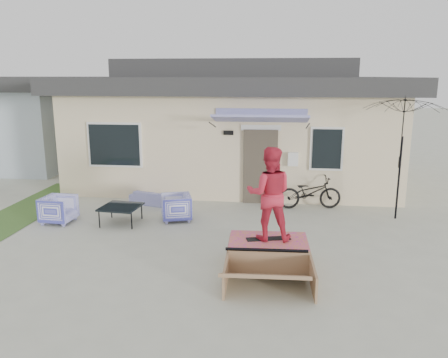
# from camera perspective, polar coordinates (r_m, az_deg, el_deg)

# --- Properties ---
(ground) EXTENTS (90.00, 90.00, 0.00)m
(ground) POSITION_cam_1_polar(r_m,az_deg,el_deg) (8.72, -3.45, -10.99)
(ground) COLOR #AFB29F
(ground) RESTS_ON ground
(grass_strip) EXTENTS (1.40, 8.00, 0.01)m
(grass_strip) POSITION_cam_1_polar(r_m,az_deg,el_deg) (12.39, -26.12, -4.94)
(grass_strip) COLOR #395E28
(grass_strip) RESTS_ON ground
(house) EXTENTS (10.80, 8.49, 4.10)m
(house) POSITION_cam_1_polar(r_m,az_deg,el_deg) (15.97, 1.62, 7.27)
(house) COLOR beige
(house) RESTS_ON ground
(loveseat) EXTENTS (1.36, 0.73, 0.51)m
(loveseat) POSITION_cam_1_polar(r_m,az_deg,el_deg) (12.76, -9.03, -2.08)
(loveseat) COLOR #3336B0
(loveseat) RESTS_ON ground
(armchair_left) EXTENTS (0.72, 0.76, 0.74)m
(armchair_left) POSITION_cam_1_polar(r_m,az_deg,el_deg) (11.74, -20.34, -3.48)
(armchair_left) COLOR #3336B0
(armchair_left) RESTS_ON ground
(armchair_right) EXTENTS (0.85, 0.88, 0.73)m
(armchair_right) POSITION_cam_1_polar(r_m,az_deg,el_deg) (11.25, -6.13, -3.45)
(armchair_right) COLOR #3336B0
(armchair_right) RESTS_ON ground
(coffee_table) EXTENTS (0.98, 0.98, 0.44)m
(coffee_table) POSITION_cam_1_polar(r_m,az_deg,el_deg) (11.29, -12.99, -4.45)
(coffee_table) COLOR black
(coffee_table) RESTS_ON ground
(bicycle) EXTENTS (1.78, 0.84, 1.09)m
(bicycle) POSITION_cam_1_polar(r_m,az_deg,el_deg) (12.35, 10.89, -1.25)
(bicycle) COLOR black
(bicycle) RESTS_ON ground
(patio_umbrella) EXTENTS (1.98, 1.82, 2.20)m
(patio_umbrella) POSITION_cam_1_polar(r_m,az_deg,el_deg) (11.84, 21.67, 3.38)
(patio_umbrella) COLOR black
(patio_umbrella) RESTS_ON ground
(skate_ramp) EXTENTS (1.56, 2.03, 0.49)m
(skate_ramp) POSITION_cam_1_polar(r_m,az_deg,el_deg) (8.70, 5.65, -9.31)
(skate_ramp) COLOR #8B6747
(skate_ramp) RESTS_ON ground
(skateboard) EXTENTS (0.87, 0.42, 0.05)m
(skateboard) POSITION_cam_1_polar(r_m,az_deg,el_deg) (8.65, 5.68, -7.51)
(skateboard) COLOR black
(skateboard) RESTS_ON skate_ramp
(skater) EXTENTS (0.89, 0.70, 1.77)m
(skater) POSITION_cam_1_polar(r_m,az_deg,el_deg) (8.37, 5.82, -1.66)
(skater) COLOR red
(skater) RESTS_ON skateboard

